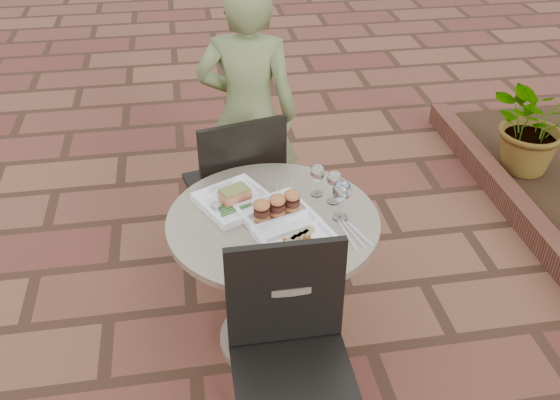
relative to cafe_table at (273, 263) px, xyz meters
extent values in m
plane|color=brown|center=(0.03, 0.28, -0.48)|extent=(60.00, 60.00, 0.00)
cylinder|color=gray|center=(0.00, 0.00, -0.46)|extent=(0.52, 0.52, 0.04)
cylinder|color=gray|center=(0.00, 0.00, -0.13)|extent=(0.08, 0.08, 0.70)
cylinder|color=tan|center=(0.00, 0.00, 0.23)|extent=(0.90, 0.90, 0.03)
cube|color=black|center=(-0.11, 0.69, -0.03)|extent=(0.53, 0.53, 0.03)
cube|color=black|center=(-0.07, 0.50, 0.22)|extent=(0.44, 0.13, 0.46)
cylinder|color=black|center=(0.03, 0.92, -0.26)|extent=(0.02, 0.02, 0.44)
cylinder|color=black|center=(-0.34, 0.83, -0.26)|extent=(0.02, 0.02, 0.44)
cylinder|color=black|center=(0.12, 0.55, -0.26)|extent=(0.02, 0.02, 0.44)
cylinder|color=black|center=(-0.25, 0.46, -0.26)|extent=(0.02, 0.02, 0.44)
cube|color=black|center=(-0.02, -0.63, -0.03)|extent=(0.44, 0.44, 0.03)
cube|color=black|center=(-0.02, -0.43, 0.22)|extent=(0.44, 0.03, 0.46)
cylinder|color=black|center=(-0.21, -0.44, -0.26)|extent=(0.02, 0.02, 0.44)
cylinder|color=black|center=(0.17, -0.44, -0.26)|extent=(0.02, 0.02, 0.44)
imported|color=olive|center=(0.01, 0.93, 0.26)|extent=(0.61, 0.47, 1.50)
cube|color=white|center=(-0.15, 0.13, 0.25)|extent=(0.38, 0.38, 0.01)
cube|color=#D9724C|center=(-0.15, 0.13, 0.29)|extent=(0.15, 0.13, 0.04)
cube|color=olive|center=(-0.15, 0.13, 0.32)|extent=(0.14, 0.12, 0.01)
cube|color=white|center=(0.02, 0.00, 0.25)|extent=(0.36, 0.36, 0.01)
cube|color=white|center=(0.07, -0.18, 0.25)|extent=(0.36, 0.36, 0.01)
ellipsoid|color=#E75F72|center=(0.02, -0.25, 0.27)|extent=(0.05, 0.04, 0.02)
cylinder|color=white|center=(0.28, -0.04, 0.25)|extent=(0.07, 0.07, 0.00)
cylinder|color=white|center=(0.28, -0.04, 0.29)|extent=(0.01, 0.01, 0.08)
ellipsoid|color=white|center=(0.28, -0.04, 0.38)|extent=(0.08, 0.08, 0.10)
cylinder|color=white|center=(0.28, -0.04, 0.38)|extent=(0.06, 0.06, 0.04)
cylinder|color=white|center=(0.22, 0.15, 0.25)|extent=(0.05, 0.05, 0.00)
cylinder|color=white|center=(0.22, 0.15, 0.28)|extent=(0.01, 0.01, 0.07)
ellipsoid|color=white|center=(0.22, 0.15, 0.36)|extent=(0.06, 0.06, 0.08)
cylinder|color=white|center=(0.28, 0.08, 0.25)|extent=(0.06, 0.06, 0.00)
cylinder|color=white|center=(0.28, 0.08, 0.28)|extent=(0.01, 0.01, 0.07)
ellipsoid|color=white|center=(0.28, 0.08, 0.36)|extent=(0.07, 0.07, 0.08)
cylinder|color=silver|center=(-0.23, 0.09, 0.27)|extent=(0.06, 0.06, 0.04)
cube|color=brown|center=(1.63, 0.58, -0.41)|extent=(0.12, 3.00, 0.15)
imported|color=#33662D|center=(1.92, 1.22, -0.08)|extent=(0.72, 0.65, 0.70)
camera|label=1|loc=(-0.32, -2.10, 1.79)|focal=40.00mm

